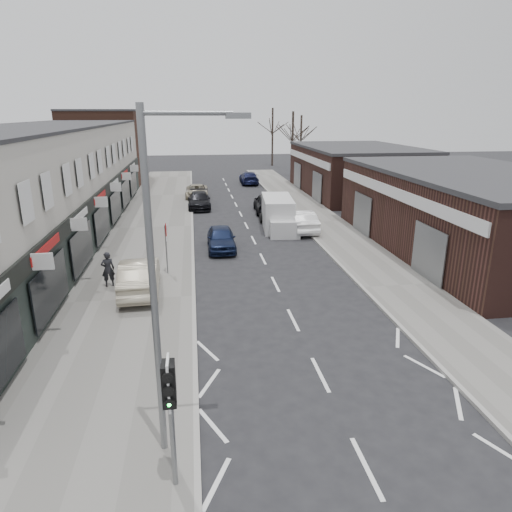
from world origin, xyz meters
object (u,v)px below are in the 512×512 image
object	(u,v)px
pedestrian	(108,269)
parked_car_right_c	(249,178)
traffic_light	(170,394)
sedan_on_pavement	(140,275)
warning_sign	(166,233)
white_van	(278,214)
parked_car_left_a	(221,238)
parked_car_left_b	(199,200)
parked_car_left_c	(197,192)
parked_car_right_b	(267,203)
street_lamp	(160,274)
parked_car_right_a	(300,221)

from	to	relation	value
pedestrian	parked_car_right_c	distance (m)	33.19
traffic_light	parked_car_right_c	distance (m)	44.65
traffic_light	sedan_on_pavement	world-z (taller)	traffic_light
warning_sign	white_van	size ratio (longest dim) A/B	0.46
sedan_on_pavement	pedestrian	bearing A→B (deg)	-33.17
parked_car_left_a	parked_car_left_b	distance (m)	12.65
pedestrian	parked_car_left_c	world-z (taller)	pedestrian
pedestrian	parked_car_right_c	world-z (taller)	pedestrian
parked_car_right_b	parked_car_right_c	bearing A→B (deg)	-88.62
traffic_light	sedan_on_pavement	bearing A→B (deg)	99.24
pedestrian	parked_car_left_a	xyz separation A→B (m)	(5.63, 5.67, -0.26)
sedan_on_pavement	parked_car_right_c	bearing A→B (deg)	-108.04
street_lamp	parked_car_right_b	size ratio (longest dim) A/B	1.67
white_van	traffic_light	bearing A→B (deg)	-100.51
traffic_light	parked_car_left_b	size ratio (longest dim) A/B	0.66
traffic_light	warning_sign	size ratio (longest dim) A/B	1.15
parked_car_right_a	parked_car_left_a	bearing A→B (deg)	30.05
warning_sign	parked_car_left_a	distance (m)	5.37
street_lamp	parked_car_left_c	world-z (taller)	street_lamp
street_lamp	warning_sign	world-z (taller)	street_lamp
warning_sign	parked_car_right_b	world-z (taller)	warning_sign
sedan_on_pavement	parked_car_right_b	xyz separation A→B (m)	(8.50, 16.62, -0.08)
warning_sign	parked_car_right_b	bearing A→B (deg)	62.71
parked_car_right_c	traffic_light	bearing A→B (deg)	82.05
sedan_on_pavement	parked_car_left_a	world-z (taller)	sedan_on_pavement
parked_car_right_a	street_lamp	bearing A→B (deg)	66.45
white_van	parked_car_right_c	bearing A→B (deg)	93.94
parked_car_right_c	parked_car_right_a	bearing A→B (deg)	93.31
traffic_light	pedestrian	size ratio (longest dim) A/B	1.86
parked_car_left_b	parked_car_right_a	size ratio (longest dim) A/B	1.03
traffic_light	parked_car_right_a	world-z (taller)	traffic_light
white_van	parked_car_left_c	world-z (taller)	white_van
warning_sign	pedestrian	size ratio (longest dim) A/B	1.62
parked_car_right_c	pedestrian	bearing A→B (deg)	72.72
street_lamp	parked_car_left_b	distance (m)	29.91
parked_car_left_c	parked_car_right_c	bearing A→B (deg)	55.63
parked_car_left_a	parked_car_left_b	size ratio (longest dim) A/B	0.87
warning_sign	white_van	distance (m)	11.45
white_van	parked_car_left_b	distance (m)	9.69
street_lamp	parked_car_left_c	distance (m)	34.74
parked_car_left_c	parked_car_right_a	xyz separation A→B (m)	(6.90, -13.87, 0.11)
white_van	parked_car_right_b	xyz separation A→B (m)	(0.09, 5.49, -0.22)
sedan_on_pavement	parked_car_right_a	world-z (taller)	sedan_on_pavement
white_van	parked_car_right_b	world-z (taller)	white_van
parked_car_left_a	parked_car_right_c	size ratio (longest dim) A/B	0.86
parked_car_right_c	sedan_on_pavement	bearing A→B (deg)	75.70
parked_car_right_a	parked_car_right_b	distance (m)	6.57
sedan_on_pavement	parked_car_right_c	world-z (taller)	sedan_on_pavement
parked_car_right_a	parked_car_right_c	world-z (taller)	parked_car_right_a
pedestrian	parked_car_right_b	distance (m)	18.65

